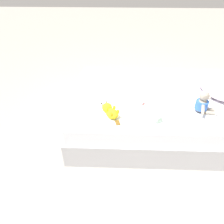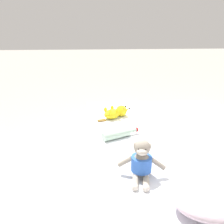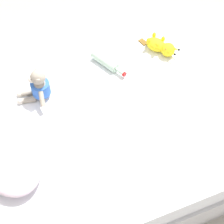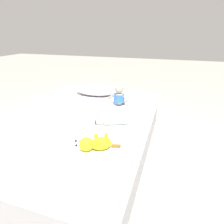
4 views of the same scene
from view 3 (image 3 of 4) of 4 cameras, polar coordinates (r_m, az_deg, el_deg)
ground_plane at (r=2.61m, az=0.00°, el=-6.42°), size 16.00×16.00×0.00m
bed at (r=2.43m, az=0.00°, el=-3.85°), size 1.43×1.99×0.44m
pillow at (r=2.11m, az=-16.43°, el=-6.37°), size 0.62×0.43×0.13m
plush_monkey at (r=2.31m, az=-11.74°, el=4.01°), size 0.29×0.24×0.24m
plush_yellow_creature at (r=2.62m, az=7.89°, el=10.42°), size 0.31×0.21×0.10m
glass_bottle at (r=2.50m, az=-1.01°, el=8.08°), size 0.29×0.17×0.07m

